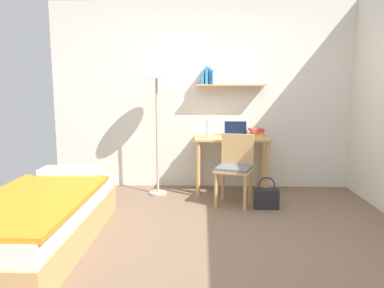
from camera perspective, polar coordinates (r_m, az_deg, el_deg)
ground_plane at (r=3.47m, az=2.92°, el=-15.38°), size 5.28×5.28×0.00m
wall_back at (r=5.19m, az=2.57°, el=7.52°), size 4.40×0.27×2.60m
bed at (r=3.64m, az=-22.72°, el=-10.83°), size 0.92×2.05×0.54m
desk at (r=4.94m, az=6.17°, el=-0.65°), size 0.99×0.55×0.76m
desk_chair at (r=4.48m, az=6.74°, el=-3.37°), size 0.52×0.50×0.85m
standing_lamp at (r=4.79m, az=-5.61°, el=10.41°), size 0.41×0.41×1.76m
laptop at (r=5.01m, az=6.86°, el=1.87°), size 0.34×0.22×0.21m
water_bottle at (r=4.85m, az=2.53°, el=2.36°), size 0.06×0.06×0.22m
book_stack at (r=5.01m, az=10.06°, el=1.78°), size 0.20×0.24×0.11m
handbag at (r=4.44m, az=11.58°, el=-8.27°), size 0.28×0.13×0.38m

